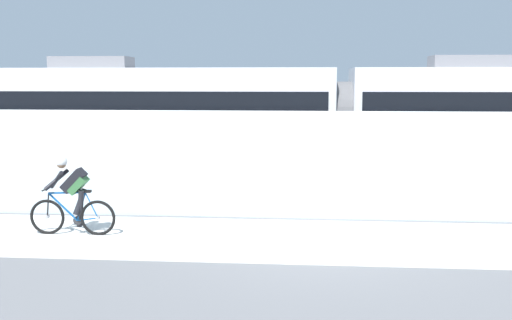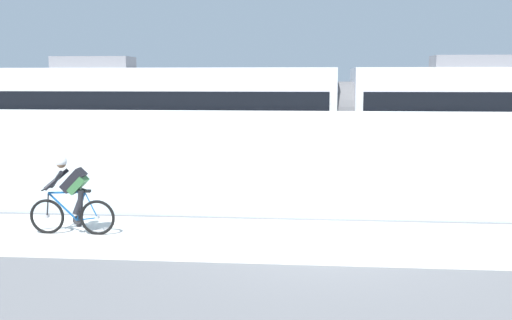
{
  "view_description": "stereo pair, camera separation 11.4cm",
  "coord_description": "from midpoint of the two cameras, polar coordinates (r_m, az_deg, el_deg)",
  "views": [
    {
      "loc": [
        -0.34,
        -11.43,
        3.12
      ],
      "look_at": [
        -1.47,
        2.35,
        1.25
      ],
      "focal_mm": 42.0,
      "sensor_mm": 36.0,
      "label": 1
    },
    {
      "loc": [
        -0.22,
        -11.42,
        3.12
      ],
      "look_at": [
        -1.47,
        2.35,
        1.25
      ],
      "focal_mm": 42.0,
      "sensor_mm": 36.0,
      "label": 2
    }
  ],
  "objects": [
    {
      "name": "ground_plane",
      "position": [
        11.84,
        6.41,
        -7.62
      ],
      "size": [
        200.0,
        200.0,
        0.0
      ],
      "primitive_type": "plane",
      "color": "slate"
    },
    {
      "name": "bike_path_deck",
      "position": [
        11.84,
        6.41,
        -7.59
      ],
      "size": [
        32.0,
        3.2,
        0.01
      ],
      "primitive_type": "cube",
      "color": "silver",
      "rests_on": "ground"
    },
    {
      "name": "glass_parapet",
      "position": [
        13.53,
        6.28,
        -3.48
      ],
      "size": [
        32.0,
        0.05,
        1.01
      ],
      "primitive_type": "cube",
      "color": "silver",
      "rests_on": "ground"
    },
    {
      "name": "concrete_barrier_wall",
      "position": [
        15.2,
        6.2,
        0.25
      ],
      "size": [
        32.0,
        0.36,
        2.32
      ],
      "primitive_type": "cube",
      "color": "white",
      "rests_on": "ground"
    },
    {
      "name": "tram_rail_near",
      "position": [
        17.83,
        6.01,
        -2.4
      ],
      "size": [
        32.0,
        0.08,
        0.01
      ],
      "primitive_type": "cube",
      "color": "#595654",
      "rests_on": "ground"
    },
    {
      "name": "tram_rail_far",
      "position": [
        19.25,
        5.95,
        -1.65
      ],
      "size": [
        32.0,
        0.08,
        0.01
      ],
      "primitive_type": "cube",
      "color": "#595654",
      "rests_on": "ground"
    },
    {
      "name": "tram",
      "position": [
        18.34,
        8.46,
        3.79
      ],
      "size": [
        22.56,
        2.54,
        3.81
      ],
      "color": "silver",
      "rests_on": "ground"
    },
    {
      "name": "cyclist_on_bike",
      "position": [
        12.57,
        -16.9,
        -3.35
      ],
      "size": [
        1.77,
        0.58,
        1.61
      ],
      "color": "black",
      "rests_on": "ground"
    }
  ]
}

